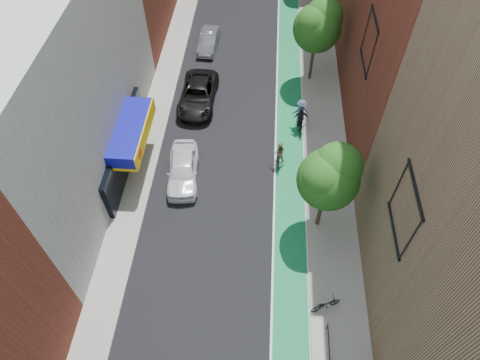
% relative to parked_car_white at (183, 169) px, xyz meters
% --- Properties ---
extents(bike_lane, '(2.00, 68.00, 0.01)m').
position_rel_parked_car_white_xyz_m(bike_lane, '(7.00, 12.85, -0.81)').
color(bike_lane, '#15784E').
rests_on(bike_lane, ground).
extents(sidewalk_left, '(2.00, 68.00, 0.15)m').
position_rel_parked_car_white_xyz_m(sidewalk_left, '(-3.00, 12.85, -0.74)').
color(sidewalk_left, gray).
rests_on(sidewalk_left, ground).
extents(sidewalk_right, '(3.00, 68.00, 0.15)m').
position_rel_parked_car_white_xyz_m(sidewalk_right, '(9.50, 12.85, -0.74)').
color(sidewalk_right, gray).
rests_on(sidewalk_right, ground).
extents(building_left_white, '(8.00, 20.00, 12.00)m').
position_rel_parked_car_white_xyz_m(building_left_white, '(-8.00, 0.85, 5.18)').
color(building_left_white, silver).
rests_on(building_left_white, ground).
extents(tree_near, '(3.40, 3.36, 6.42)m').
position_rel_parked_car_white_xyz_m(tree_near, '(8.65, -3.13, 3.84)').
color(tree_near, '#332619').
rests_on(tree_near, ground).
extents(tree_mid, '(3.55, 3.53, 6.74)m').
position_rel_parked_car_white_xyz_m(tree_mid, '(8.65, 10.87, 4.07)').
color(tree_mid, '#332619').
rests_on(tree_mid, ground).
extents(parked_car_white, '(2.38, 4.95, 1.63)m').
position_rel_parked_car_white_xyz_m(parked_car_white, '(0.00, 0.00, 0.00)').
color(parked_car_white, white).
rests_on(parked_car_white, ground).
extents(parked_car_black, '(2.75, 5.73, 1.57)m').
position_rel_parked_car_white_xyz_m(parked_car_black, '(0.00, 7.43, -0.03)').
color(parked_car_black, black).
rests_on(parked_car_black, ground).
extents(parked_car_silver, '(1.65, 4.15, 1.34)m').
position_rel_parked_car_white_xyz_m(parked_car_silver, '(-0.02, 14.74, -0.14)').
color(parked_car_silver, gray).
rests_on(parked_car_silver, ground).
extents(cyclist_lane_near, '(0.81, 1.81, 1.99)m').
position_rel_parked_car_white_xyz_m(cyclist_lane_near, '(6.20, 1.55, 0.01)').
color(cyclist_lane_near, black).
rests_on(cyclist_lane_near, ground).
extents(cyclist_lane_mid, '(1.04, 1.86, 2.08)m').
position_rel_parked_car_white_xyz_m(cyclist_lane_mid, '(7.70, 4.92, -0.04)').
color(cyclist_lane_mid, black).
rests_on(cyclist_lane_mid, ground).
extents(cyclist_lane_far, '(1.29, 1.81, 2.21)m').
position_rel_parked_car_white_xyz_m(cyclist_lane_far, '(7.69, 5.55, 0.19)').
color(cyclist_lane_far, black).
rests_on(cyclist_lane_far, ground).
extents(parked_bike_near, '(1.76, 1.20, 0.88)m').
position_rel_parked_car_white_xyz_m(parked_bike_near, '(8.76, -8.45, -0.23)').
color(parked_bike_near, black).
rests_on(parked_bike_near, sidewalk_right).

